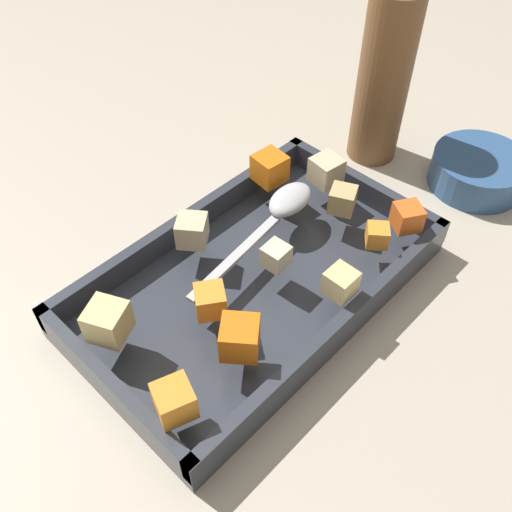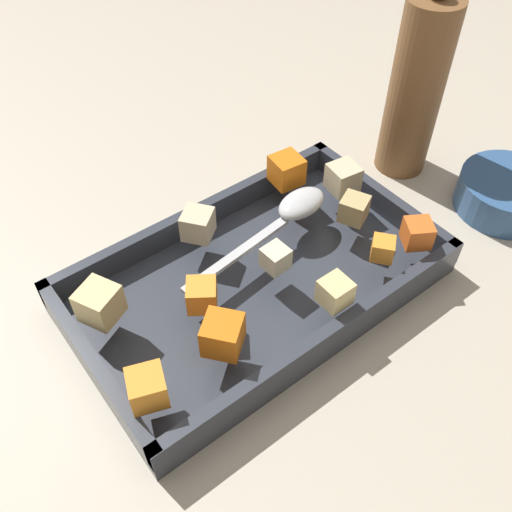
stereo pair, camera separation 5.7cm
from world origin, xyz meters
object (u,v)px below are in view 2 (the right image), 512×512
at_px(pepper_mill, 416,90).
at_px(small_prep_bowl, 506,194).
at_px(baking_dish, 256,283).
at_px(serving_spoon, 293,210).

height_order(pepper_mill, small_prep_bowl, pepper_mill).
bearing_deg(small_prep_bowl, pepper_mill, -74.42).
height_order(baking_dish, pepper_mill, pepper_mill).
bearing_deg(serving_spoon, baking_dish, 15.02).
xyz_separation_m(serving_spoon, pepper_mill, (-0.21, -0.03, 0.06)).
height_order(baking_dish, small_prep_bowl, baking_dish).
bearing_deg(small_prep_bowl, serving_spoon, -23.86).
distance_m(pepper_mill, small_prep_bowl, 0.17).
bearing_deg(pepper_mill, baking_dish, 11.11).
xyz_separation_m(serving_spoon, small_prep_bowl, (-0.25, 0.11, -0.03)).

